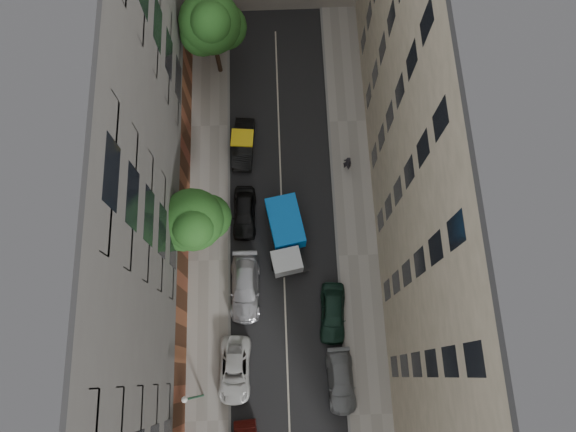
{
  "coord_description": "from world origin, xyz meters",
  "views": [
    {
      "loc": [
        0.02,
        -8.33,
        37.08
      ],
      "look_at": [
        0.39,
        1.38,
        6.0
      ],
      "focal_mm": 32.0,
      "sensor_mm": 36.0,
      "label": 1
    }
  ],
  "objects_px": {
    "pedestrian": "(347,163)",
    "car_right_2": "(333,313)",
    "tarp_truck": "(286,235)",
    "car_left_2": "(235,370)",
    "tree_far": "(212,26)",
    "car_left_3": "(245,287)",
    "car_left_4": "(244,213)",
    "tree_mid": "(195,222)",
    "lamp_post": "(192,398)",
    "car_right_1": "(341,381)",
    "car_left_5": "(243,144)"
  },
  "relations": [
    {
      "from": "pedestrian",
      "to": "car_right_2",
      "type": "bearing_deg",
      "value": 104.74
    },
    {
      "from": "tarp_truck",
      "to": "car_left_2",
      "type": "relative_size",
      "value": 1.27
    },
    {
      "from": "car_right_2",
      "to": "pedestrian",
      "type": "height_order",
      "value": "pedestrian"
    },
    {
      "from": "tree_far",
      "to": "tarp_truck",
      "type": "bearing_deg",
      "value": -71.76
    },
    {
      "from": "car_left_3",
      "to": "car_right_2",
      "type": "bearing_deg",
      "value": -16.91
    },
    {
      "from": "car_left_4",
      "to": "car_right_2",
      "type": "bearing_deg",
      "value": -49.81
    },
    {
      "from": "car_left_3",
      "to": "tree_mid",
      "type": "height_order",
      "value": "tree_mid"
    },
    {
      "from": "car_left_3",
      "to": "tarp_truck",
      "type": "bearing_deg",
      "value": 51.55
    },
    {
      "from": "car_right_2",
      "to": "lamp_post",
      "type": "relative_size",
      "value": 0.64
    },
    {
      "from": "car_left_4",
      "to": "tree_mid",
      "type": "bearing_deg",
      "value": -145.23
    },
    {
      "from": "tarp_truck",
      "to": "car_left_2",
      "type": "height_order",
      "value": "tarp_truck"
    },
    {
      "from": "car_left_3",
      "to": "car_right_1",
      "type": "height_order",
      "value": "car_left_3"
    },
    {
      "from": "car_left_4",
      "to": "lamp_post",
      "type": "relative_size",
      "value": 0.62
    },
    {
      "from": "car_left_5",
      "to": "tree_far",
      "type": "relative_size",
      "value": 0.51
    },
    {
      "from": "tarp_truck",
      "to": "tree_far",
      "type": "bearing_deg",
      "value": 97.59
    },
    {
      "from": "car_left_3",
      "to": "tree_far",
      "type": "relative_size",
      "value": 0.6
    },
    {
      "from": "tarp_truck",
      "to": "car_left_3",
      "type": "distance_m",
      "value": 4.75
    },
    {
      "from": "car_right_2",
      "to": "lamp_post",
      "type": "distance_m",
      "value": 11.05
    },
    {
      "from": "car_left_2",
      "to": "car_left_4",
      "type": "bearing_deg",
      "value": 88.12
    },
    {
      "from": "tarp_truck",
      "to": "tree_mid",
      "type": "bearing_deg",
      "value": 168.59
    },
    {
      "from": "tarp_truck",
      "to": "car_left_4",
      "type": "distance_m",
      "value": 3.68
    },
    {
      "from": "pedestrian",
      "to": "car_right_1",
      "type": "bearing_deg",
      "value": 108.34
    },
    {
      "from": "car_left_5",
      "to": "lamp_post",
      "type": "xyz_separation_m",
      "value": [
        -3.0,
        -18.37,
        3.58
      ]
    },
    {
      "from": "car_left_4",
      "to": "car_right_1",
      "type": "height_order",
      "value": "car_left_4"
    },
    {
      "from": "tarp_truck",
      "to": "pedestrian",
      "type": "height_order",
      "value": "tarp_truck"
    },
    {
      "from": "lamp_post",
      "to": "pedestrian",
      "type": "xyz_separation_m",
      "value": [
        10.93,
        16.34,
        -3.24
      ]
    },
    {
      "from": "car_left_4",
      "to": "car_left_5",
      "type": "xyz_separation_m",
      "value": [
        0.0,
        5.6,
        0.0
      ]
    },
    {
      "from": "car_right_1",
      "to": "lamp_post",
      "type": "xyz_separation_m",
      "value": [
        -9.4,
        -0.57,
        3.65
      ]
    },
    {
      "from": "car_right_2",
      "to": "lamp_post",
      "type": "xyz_separation_m",
      "value": [
        -9.12,
        -5.13,
        3.55
      ]
    },
    {
      "from": "pedestrian",
      "to": "car_left_5",
      "type": "bearing_deg",
      "value": 9.54
    },
    {
      "from": "tree_mid",
      "to": "pedestrian",
      "type": "height_order",
      "value": "tree_mid"
    },
    {
      "from": "car_right_1",
      "to": "tarp_truck",
      "type": "bearing_deg",
      "value": 106.3
    },
    {
      "from": "tarp_truck",
      "to": "car_right_2",
      "type": "distance_m",
      "value": 6.48
    },
    {
      "from": "car_left_3",
      "to": "tree_mid",
      "type": "xyz_separation_m",
      "value": [
        -2.91,
        3.69,
        4.35
      ]
    },
    {
      "from": "car_left_2",
      "to": "lamp_post",
      "type": "distance_m",
      "value": 4.54
    },
    {
      "from": "tarp_truck",
      "to": "tree_far",
      "type": "relative_size",
      "value": 0.69
    },
    {
      "from": "car_left_5",
      "to": "pedestrian",
      "type": "xyz_separation_m",
      "value": [
        7.93,
        -2.02,
        0.34
      ]
    },
    {
      "from": "tarp_truck",
      "to": "tree_mid",
      "type": "distance_m",
      "value": 6.99
    },
    {
      "from": "tarp_truck",
      "to": "pedestrian",
      "type": "distance_m",
      "value": 7.43
    },
    {
      "from": "car_left_3",
      "to": "car_left_5",
      "type": "distance_m",
      "value": 11.2
    },
    {
      "from": "car_left_5",
      "to": "car_right_1",
      "type": "xyz_separation_m",
      "value": [
        6.4,
        -17.8,
        -0.07
      ]
    },
    {
      "from": "car_left_3",
      "to": "car_left_4",
      "type": "bearing_deg",
      "value": 91.5
    },
    {
      "from": "car_left_2",
      "to": "tree_mid",
      "type": "bearing_deg",
      "value": 104.99
    },
    {
      "from": "car_left_5",
      "to": "car_right_2",
      "type": "distance_m",
      "value": 14.59
    },
    {
      "from": "car_left_4",
      "to": "car_right_1",
      "type": "distance_m",
      "value": 13.78
    },
    {
      "from": "car_left_4",
      "to": "car_right_1",
      "type": "relative_size",
      "value": 0.94
    },
    {
      "from": "car_right_2",
      "to": "tarp_truck",
      "type": "bearing_deg",
      "value": 123.02
    },
    {
      "from": "car_right_2",
      "to": "car_left_5",
      "type": "bearing_deg",
      "value": 119.08
    },
    {
      "from": "car_right_1",
      "to": "tree_mid",
      "type": "height_order",
      "value": "tree_mid"
    },
    {
      "from": "tarp_truck",
      "to": "lamp_post",
      "type": "bearing_deg",
      "value": -129.84
    }
  ]
}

